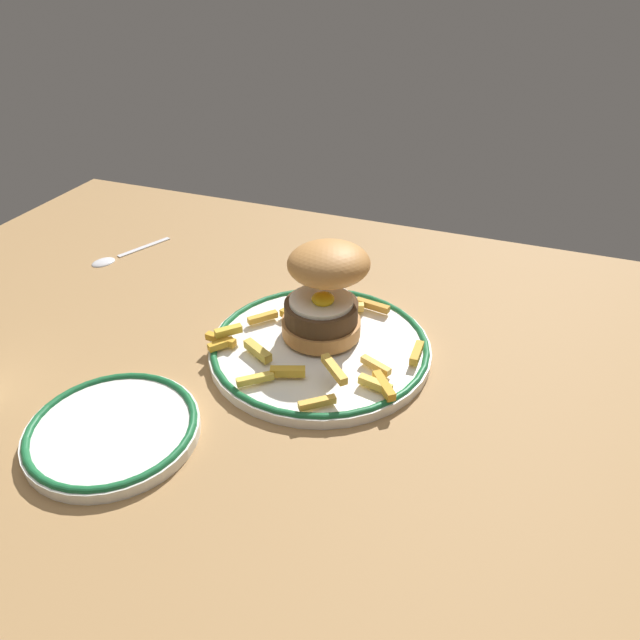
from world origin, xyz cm
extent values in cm
cube|color=#9A7346|center=(0.00, 0.00, -2.00)|extent=(123.98, 81.79, 4.00)
cylinder|color=white|center=(1.03, 2.48, 0.60)|extent=(25.71, 25.71, 1.20)
torus|color=#196033|center=(1.03, 2.48, 1.20)|extent=(25.31, 25.31, 0.80)
cylinder|color=#BE7D40|center=(0.51, 4.26, 2.50)|extent=(9.27, 9.27, 1.80)
cylinder|color=#452F1C|center=(0.51, 4.26, 4.57)|extent=(8.56, 8.56, 2.34)
cylinder|color=white|center=(0.51, 4.26, 5.99)|extent=(7.37, 7.37, 0.50)
ellipsoid|color=yellow|center=(0.93, 3.73, 6.66)|extent=(2.60, 2.60, 1.40)
ellipsoid|color=#BB7D41|center=(0.74, 5.99, 10.00)|extent=(13.39, 13.46, 5.43)
cube|color=gold|center=(-4.43, 7.40, 2.05)|extent=(2.26, 3.88, 0.90)
cube|color=gold|center=(-0.05, -4.49, 2.07)|extent=(3.83, 2.20, 0.95)
cube|color=gold|center=(-9.12, -2.54, 2.00)|extent=(2.47, 2.90, 0.80)
cube|color=#E4BC4F|center=(1.81, 10.08, 2.06)|extent=(4.16, 2.27, 0.91)
cube|color=gold|center=(-8.92, -0.97, 2.90)|extent=(2.80, 2.89, 0.87)
cube|color=gold|center=(-9.61, -1.70, 2.01)|extent=(3.87, 1.20, 0.82)
cube|color=gold|center=(-7.11, 4.26, 1.99)|extent=(3.07, 3.37, 0.78)
cube|color=gold|center=(-4.61, -2.28, 2.10)|extent=(4.13, 2.90, 0.99)
cube|color=gold|center=(4.68, -7.88, 1.98)|extent=(3.47, 3.03, 0.76)
cube|color=gold|center=(-2.75, -6.74, 1.98)|extent=(3.53, 3.14, 0.76)
cube|color=gold|center=(12.08, 3.72, 2.05)|extent=(0.98, 3.77, 0.91)
cube|color=gold|center=(8.45, -0.06, 1.99)|extent=(3.78, 2.23, 0.78)
cube|color=gold|center=(5.21, -4.40, 3.77)|extent=(3.89, 3.83, 0.87)
cube|color=gold|center=(9.31, -3.12, 2.04)|extent=(3.81, 1.62, 0.88)
cube|color=gold|center=(10.21, -3.07, 2.06)|extent=(3.33, 3.84, 0.91)
cube|color=gold|center=(4.61, 11.59, 2.02)|extent=(4.55, 1.56, 0.85)
cylinder|color=white|center=(-12.91, -17.45, 0.60)|extent=(16.78, 16.78, 1.20)
torus|color=#196033|center=(-12.91, -17.45, 1.20)|extent=(16.38, 16.38, 0.80)
cube|color=silver|center=(-34.43, 18.49, 0.20)|extent=(4.26, 8.59, 0.32)
ellipsoid|color=silver|center=(-37.17, 12.05, 0.40)|extent=(3.80, 4.33, 0.90)
camera|label=1|loc=(20.83, -49.49, 41.21)|focal=33.16mm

